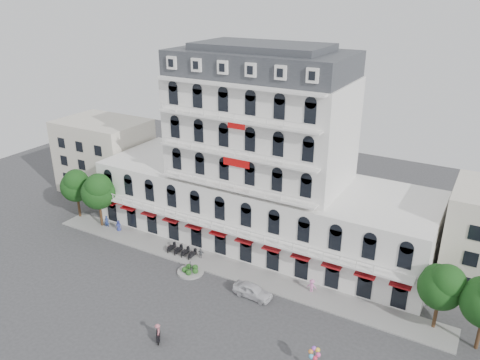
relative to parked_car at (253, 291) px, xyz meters
name	(u,v)px	position (x,y,z in m)	size (l,w,h in m)	color
ground	(181,308)	(-5.71, -5.56, -0.78)	(120.00, 120.00, 0.00)	#38383A
sidewalk	(225,267)	(-5.71, 3.44, -0.70)	(53.00, 4.00, 0.16)	gray
main_building	(260,169)	(-5.71, 12.44, 9.18)	(45.00, 15.00, 25.80)	silver
flank_building_west	(105,156)	(-35.71, 14.44, 5.22)	(14.00, 10.00, 12.00)	beige
traffic_island	(191,271)	(-8.71, 0.44, -0.52)	(3.20, 3.20, 1.60)	gray
parked_scooter_row	(182,255)	(-12.06, 3.24, -0.78)	(4.40, 1.80, 1.10)	black
tree_west_outer	(76,184)	(-31.66, 4.42, 4.57)	(4.50, 4.48, 7.76)	#382314
tree_west_inner	(98,190)	(-26.66, 3.92, 4.91)	(4.76, 4.76, 8.25)	#382314
tree_east_inner	(442,285)	(18.34, 4.42, 4.44)	(4.40, 4.37, 7.57)	#382314
parked_car	(253,291)	(0.00, 0.00, 0.00)	(1.84, 4.56, 1.55)	silver
rider_center	(158,332)	(-4.60, -10.74, 0.23)	(1.19, 1.42, 1.96)	black
pedestrian_left	(119,226)	(-23.49, 3.94, 0.07)	(0.83, 0.54, 1.70)	navy
pedestrian_mid	(201,254)	(-9.39, 3.65, -0.01)	(0.90, 0.37, 1.53)	slate
pedestrian_right	(312,286)	(5.42, 3.94, 0.07)	(1.10, 0.63, 1.70)	pink
pedestrian_far	(107,222)	(-25.71, 3.94, 0.14)	(0.67, 0.44, 1.84)	navy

